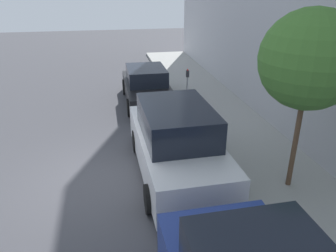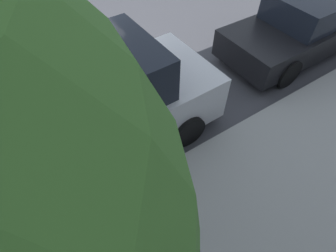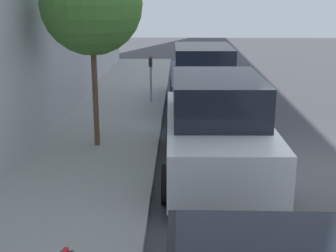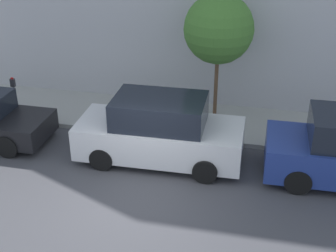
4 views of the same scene
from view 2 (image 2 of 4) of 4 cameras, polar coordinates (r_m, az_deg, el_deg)
name	(u,v)px [view 2 (image 2 of 4)]	position (r m, az deg, el deg)	size (l,w,h in m)	color
ground_plane	(66,80)	(7.14, -21.23, 9.30)	(60.00, 60.00, 0.00)	#424247
parked_suv_second	(90,111)	(4.81, -16.62, 3.17)	(2.08, 4.84, 1.98)	silver
parked_sedan_third	(303,26)	(8.15, 27.37, 18.76)	(1.92, 4.51, 1.54)	black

